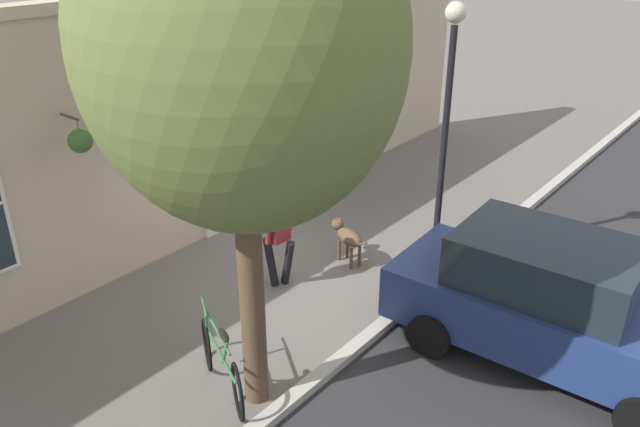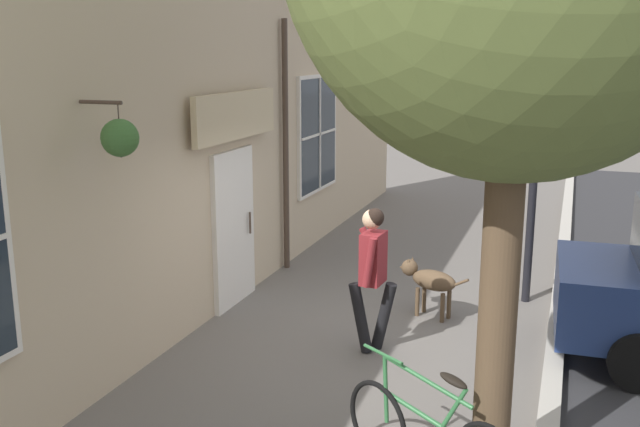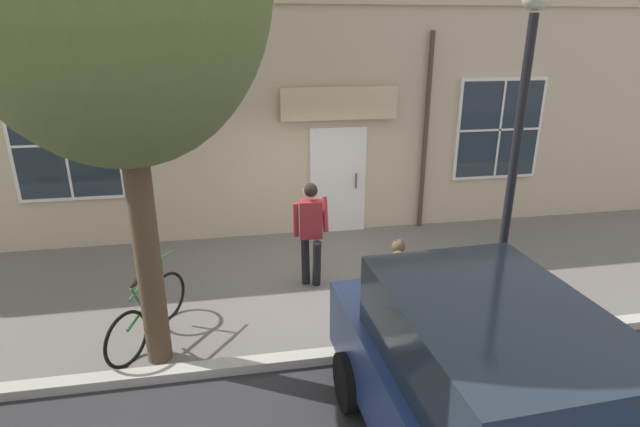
# 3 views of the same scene
# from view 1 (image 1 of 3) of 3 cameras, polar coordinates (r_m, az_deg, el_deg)

# --- Properties ---
(ground_plane) EXTENTS (90.00, 90.00, 0.00)m
(ground_plane) POSITION_cam_1_polar(r_m,az_deg,el_deg) (10.39, -3.05, -6.01)
(ground_plane) COLOR #66605B
(storefront_facade) EXTENTS (0.95, 18.00, 4.41)m
(storefront_facade) POSITION_cam_1_polar(r_m,az_deg,el_deg) (11.08, -12.44, 8.02)
(storefront_facade) COLOR #C6B293
(storefront_facade) RESTS_ON ground_plane
(pedestrian_walking) EXTENTS (0.54, 0.57, 1.68)m
(pedestrian_walking) POSITION_cam_1_polar(r_m,az_deg,el_deg) (9.78, -3.85, -1.42)
(pedestrian_walking) COLOR black
(pedestrian_walking) RESTS_ON ground_plane
(dog_on_leash) EXTENTS (0.98, 0.47, 0.73)m
(dog_on_leash) POSITION_cam_1_polar(r_m,az_deg,el_deg) (10.67, 2.51, -2.07)
(dog_on_leash) COLOR brown
(dog_on_leash) RESTS_ON ground_plane
(street_tree_by_curb) EXTENTS (3.40, 3.06, 6.19)m
(street_tree_by_curb) POSITION_cam_1_polar(r_m,az_deg,el_deg) (6.24, -7.29, 13.91)
(street_tree_by_curb) COLOR brown
(street_tree_by_curb) RESTS_ON ground_plane
(leaning_bicycle) EXTENTS (1.58, 0.80, 1.01)m
(leaning_bicycle) POSITION_cam_1_polar(r_m,az_deg,el_deg) (8.09, -9.03, -13.41)
(leaning_bicycle) COLOR black
(leaning_bicycle) RESTS_ON ground_plane
(parked_car_mid_block) EXTENTS (4.37, 2.07, 1.75)m
(parked_car_mid_block) POSITION_cam_1_polar(r_m,az_deg,el_deg) (8.74, 20.45, -7.61)
(parked_car_mid_block) COLOR navy
(parked_car_mid_block) RESTS_ON ground_plane
(street_lamp) EXTENTS (0.32, 0.32, 4.32)m
(street_lamp) POSITION_cam_1_polar(r_m,az_deg,el_deg) (10.05, 11.63, 10.23)
(street_lamp) COLOR black
(street_lamp) RESTS_ON ground_plane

